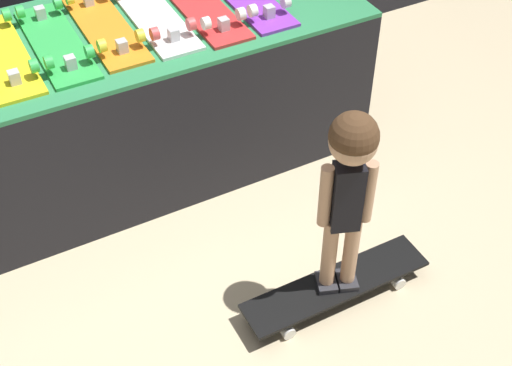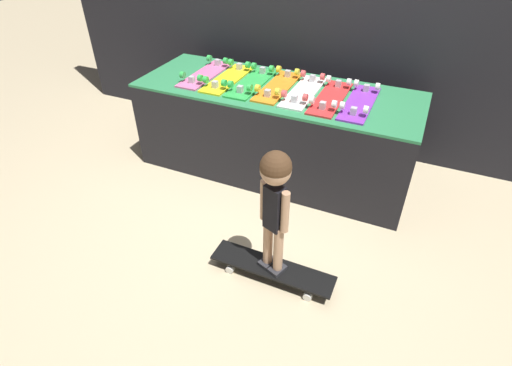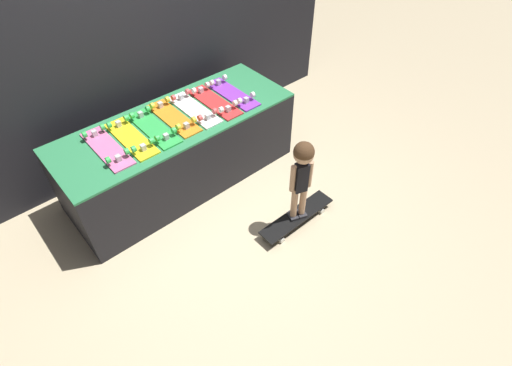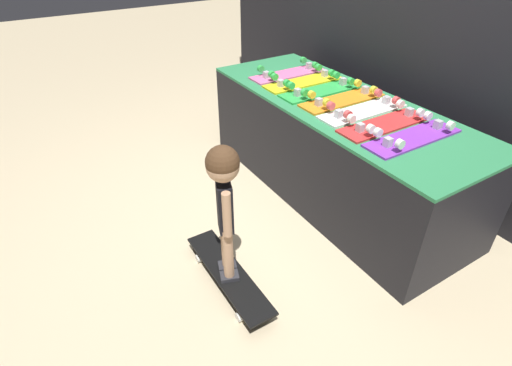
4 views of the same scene
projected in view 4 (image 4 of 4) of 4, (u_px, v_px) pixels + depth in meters
The scene contains 12 objects.
ground_plane at pixel (273, 210), 2.94m from camera, with size 16.00×16.00×0.00m, color beige.
back_wall at pixel (423, 4), 2.73m from camera, with size 4.90×0.10×2.61m.
display_rack at pixel (334, 148), 2.97m from camera, with size 2.20×0.81×0.73m.
skateboard_pink_on_rack at pixel (288, 73), 3.21m from camera, with size 0.19×0.64×0.09m.
skateboard_yellow_on_rack at pixel (303, 81), 3.06m from camera, with size 0.19×0.64×0.09m.
skateboard_green_on_rack at pixel (321, 90), 2.91m from camera, with size 0.19×0.64×0.09m.
skateboard_orange_on_rack at pixel (342, 99), 2.76m from camera, with size 0.19×0.64×0.09m.
skateboard_white_on_rack at pixel (363, 110), 2.61m from camera, with size 0.19×0.64×0.09m.
skateboard_red_on_rack at pixel (385, 123), 2.45m from camera, with size 0.19×0.64×0.09m.
skateboard_purple_on_rack at pixel (413, 136), 2.30m from camera, with size 0.19×0.64×0.09m.
skateboard_on_floor at pixel (229, 274), 2.32m from camera, with size 0.78×0.18×0.09m.
child at pixel (224, 191), 1.99m from camera, with size 0.19×0.17×0.83m.
Camera 4 is at (1.91, -1.33, 1.82)m, focal length 28.00 mm.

